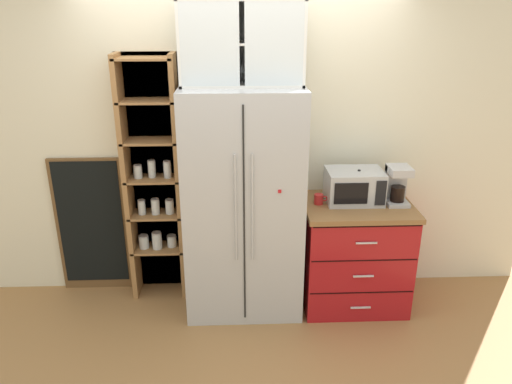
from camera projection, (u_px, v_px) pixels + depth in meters
ground_plane at (244, 304)px, 4.15m from camera, size 10.69×10.69×0.00m
wall_back_cream at (242, 146)px, 4.06m from camera, size 4.99×0.10×2.55m
refrigerator at (243, 203)px, 3.84m from camera, size 0.91×0.66×1.83m
pantry_shelf_column at (155, 180)px, 4.01m from camera, size 0.50×0.28×2.04m
counter_cabinet at (354, 253)px, 4.05m from camera, size 0.86×0.67×0.90m
microwave at (354, 186)px, 3.88m from camera, size 0.44×0.33×0.26m
coffee_maker at (397, 184)px, 3.85m from camera, size 0.17×0.20×0.31m
mug_red at (319, 199)px, 3.86m from camera, size 0.11×0.07×0.08m
mug_sage at (358, 197)px, 3.88m from camera, size 0.12×0.08×0.10m
bottle_amber at (358, 189)px, 3.89m from camera, size 0.06×0.06×0.25m
bottle_clear at (358, 188)px, 3.88m from camera, size 0.06×0.06×0.27m
upper_cabinet at (242, 43)px, 3.45m from camera, size 0.88×0.32×0.59m
chalkboard_menu at (92, 225)px, 4.18m from camera, size 0.60×0.04×1.21m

